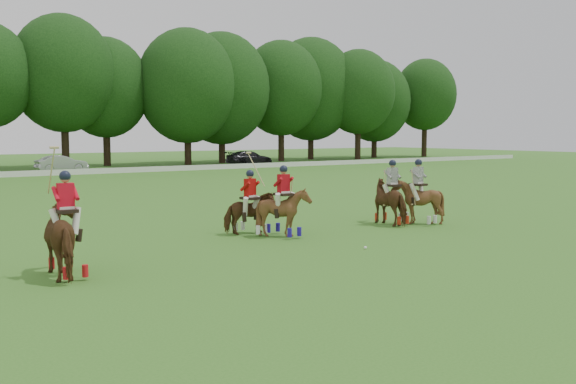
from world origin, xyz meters
TOP-DOWN VIEW (x-y plane):
  - ground at (0.00, 0.00)m, footprint 180.00×180.00m
  - boundary_rail at (0.00, 38.00)m, footprint 120.00×0.10m
  - car_mid at (4.64, 42.50)m, footprint 4.26×1.68m
  - car_right at (23.26, 42.50)m, footprint 4.97×2.11m
  - polo_red_a at (-6.42, 2.11)m, footprint 1.31×2.13m
  - polo_red_b at (0.28, 4.91)m, footprint 1.62×1.48m
  - polo_red_c at (0.92, 3.90)m, footprint 1.32×1.47m
  - polo_stripe_a at (5.73, 3.93)m, footprint 1.22×1.98m
  - polo_stripe_b at (6.56, 3.44)m, footprint 1.60×1.73m
  - polo_ball at (1.59, 0.73)m, footprint 0.09×0.09m

SIDE VIEW (x-z plane):
  - ground at x=0.00m, z-range 0.00..0.00m
  - polo_ball at x=1.59m, z-range 0.00..0.09m
  - boundary_rail at x=0.00m, z-range 0.00..0.44m
  - car_mid at x=4.64m, z-range 0.00..1.38m
  - car_right at x=23.26m, z-range 0.00..1.43m
  - polo_red_b at x=0.28m, z-range -0.59..2.07m
  - polo_red_c at x=0.92m, z-range -0.32..1.97m
  - polo_stripe_a at x=5.73m, z-range -0.32..2.03m
  - polo_stripe_b at x=6.56m, z-range -0.33..2.05m
  - polo_red_a at x=-6.42m, z-range -0.59..2.41m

